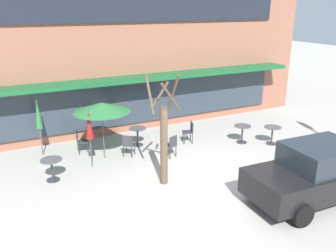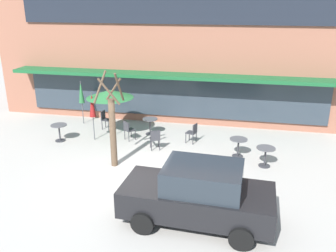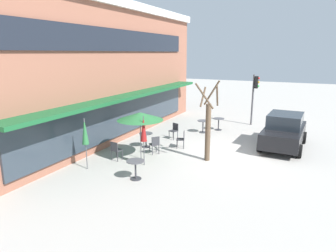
% 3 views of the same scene
% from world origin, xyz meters
% --- Properties ---
extents(ground_plane, '(80.00, 80.00, 0.00)m').
position_xyz_m(ground_plane, '(0.00, 0.00, 0.00)').
color(ground_plane, '#ADA8A0').
extents(building_facade, '(18.66, 9.10, 7.54)m').
position_xyz_m(building_facade, '(0.00, 9.97, 3.77)').
color(building_facade, '#935B47').
rests_on(building_facade, ground).
extents(cafe_table_near_wall, '(0.70, 0.70, 0.76)m').
position_xyz_m(cafe_table_near_wall, '(-4.36, 2.55, 0.52)').
color(cafe_table_near_wall, '#333338').
rests_on(cafe_table_near_wall, ground).
extents(cafe_table_streetside, '(0.70, 0.70, 0.76)m').
position_xyz_m(cafe_table_streetside, '(3.43, 2.48, 0.52)').
color(cafe_table_streetside, '#333338').
rests_on(cafe_table_streetside, ground).
extents(cafe_table_by_tree, '(0.70, 0.70, 0.76)m').
position_xyz_m(cafe_table_by_tree, '(-0.64, 4.20, 0.52)').
color(cafe_table_by_tree, '#333338').
rests_on(cafe_table_by_tree, ground).
extents(cafe_table_mid_patio, '(0.70, 0.70, 0.76)m').
position_xyz_m(cafe_table_mid_patio, '(4.45, 1.79, 0.52)').
color(cafe_table_mid_patio, '#333338').
rests_on(cafe_table_mid_patio, ground).
extents(patio_umbrella_green_folded, '(2.10, 2.10, 2.20)m').
position_xyz_m(patio_umbrella_green_folded, '(-2.28, 3.54, 2.02)').
color(patio_umbrella_green_folded, '#4C4C51').
rests_on(patio_umbrella_green_folded, ground).
extents(patio_umbrella_cream_folded, '(0.28, 0.28, 2.20)m').
position_xyz_m(patio_umbrella_cream_folded, '(-2.92, 3.00, 1.63)').
color(patio_umbrella_cream_folded, '#4C4C51').
rests_on(patio_umbrella_cream_folded, ground).
extents(patio_umbrella_corner_open, '(0.28, 0.28, 2.20)m').
position_xyz_m(patio_umbrella_corner_open, '(-4.34, 4.97, 1.63)').
color(patio_umbrella_corner_open, '#4C4C51').
rests_on(patio_umbrella_corner_open, ground).
extents(cafe_chair_0, '(0.52, 0.52, 0.89)m').
position_xyz_m(cafe_chair_0, '(0.03, 2.45, 0.53)').
color(cafe_chair_0, '#333338').
rests_on(cafe_chair_0, ground).
extents(cafe_chair_1, '(0.50, 0.50, 0.89)m').
position_xyz_m(cafe_chair_1, '(1.46, 3.53, 0.53)').
color(cafe_chair_1, '#333338').
rests_on(cafe_chair_1, ground).
extents(cafe_chair_2, '(0.44, 0.44, 0.89)m').
position_xyz_m(cafe_chair_2, '(-2.96, 4.46, 0.53)').
color(cafe_chair_2, '#333338').
rests_on(cafe_chair_2, ground).
extents(cafe_chair_3, '(0.56, 0.56, 0.89)m').
position_xyz_m(cafe_chair_3, '(-1.40, 3.27, 0.53)').
color(cafe_chair_3, '#333338').
rests_on(cafe_chair_3, ground).
extents(parked_sedan, '(4.28, 2.17, 1.76)m').
position_xyz_m(parked_sedan, '(2.43, -2.26, 0.88)').
color(parked_sedan, black).
rests_on(parked_sedan, ground).
extents(street_tree, '(1.01, 1.00, 3.63)m').
position_xyz_m(street_tree, '(-1.14, 0.70, 1.59)').
color(street_tree, brown).
rests_on(street_tree, ground).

